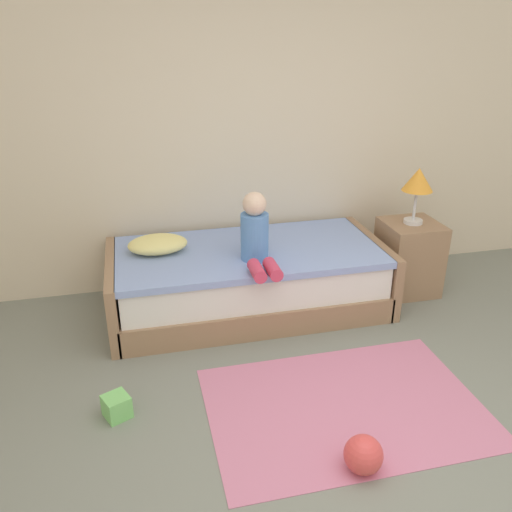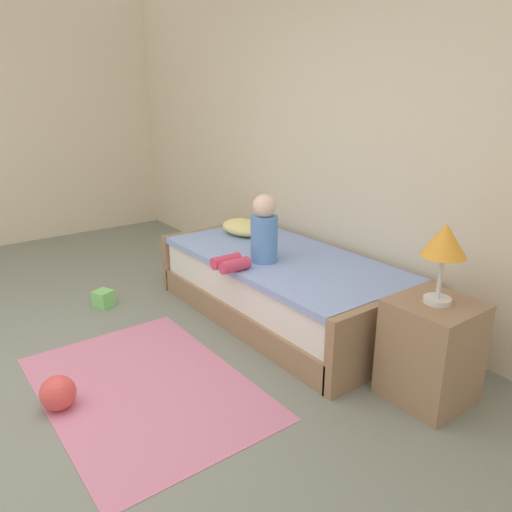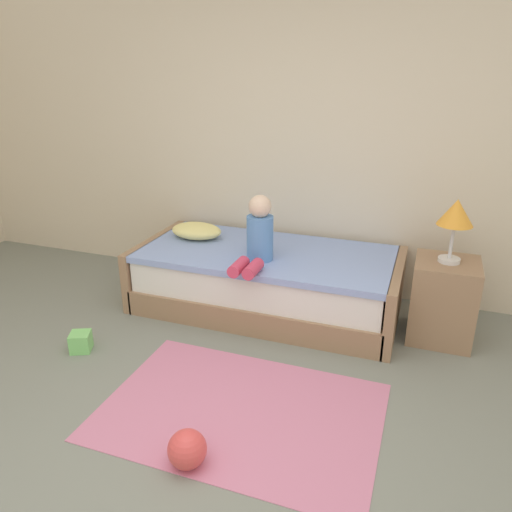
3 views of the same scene
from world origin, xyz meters
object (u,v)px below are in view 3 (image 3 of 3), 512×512
toy_ball (187,449)px  toy_block (81,342)px  pillow (196,231)px  nightstand (443,300)px  table_lamp (456,216)px  bed (266,280)px  child_figure (258,236)px

toy_ball → toy_block: bearing=149.7°
pillow → toy_block: pillow is taller
pillow → toy_ball: size_ratio=2.21×
nightstand → pillow: 2.04m
toy_ball → toy_block: toy_ball is taller
nightstand → pillow: pillow is taller
table_lamp → toy_block: 2.73m
nightstand → toy_block: size_ratio=4.40×
pillow → toy_block: size_ratio=3.22×
bed → toy_block: bearing=-133.5°
pillow → nightstand: bearing=-3.3°
table_lamp → pillow: size_ratio=1.02×
table_lamp → toy_block: table_lamp is taller
toy_block → toy_ball: bearing=-30.3°
table_lamp → child_figure: (-1.34, -0.21, -0.23)m
table_lamp → child_figure: bearing=-171.1°
table_lamp → toy_ball: (-1.17, -1.75, -0.84)m
child_figure → bed: bearing=91.6°
toy_ball → toy_block: size_ratio=1.46×
bed → toy_ball: (0.18, -1.77, -0.15)m
pillow → toy_ball: bearing=-65.5°
pillow → toy_block: bearing=-106.5°
pillow → toy_block: (-0.35, -1.17, -0.50)m
bed → toy_ball: 1.79m
child_figure → toy_block: 1.47m
toy_ball → child_figure: bearing=96.5°
pillow → bed: bearing=-8.5°
toy_block → table_lamp: bearing=24.0°
nightstand → child_figure: child_figure is taller
bed → nightstand: size_ratio=3.52×
bed → pillow: (-0.67, 0.10, 0.32)m
bed → child_figure: 0.51m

